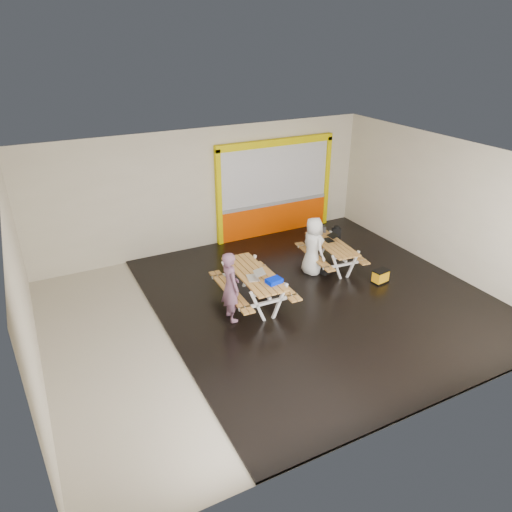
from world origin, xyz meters
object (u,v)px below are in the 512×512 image
picnic_table_right (331,249)px  laptop_left (255,276)px  person_left (231,287)px  dark_case (325,270)px  blue_pouch (274,281)px  laptop_right (330,238)px  toolbox (319,229)px  picnic_table_left (253,280)px  person_right (313,247)px  fluke_bag (380,276)px  backpack (336,233)px

picnic_table_right → laptop_left: 2.96m
person_left → laptop_left: person_left is taller
person_left → dark_case: (3.14, 0.89, -0.76)m
blue_pouch → laptop_right: bearing=30.7°
person_left → toolbox: person_left is taller
picnic_table_left → blue_pouch: blue_pouch is taller
toolbox → picnic_table_right: bearing=-98.0°
person_right → toolbox: person_right is taller
fluke_bag → backpack: bearing=90.5°
laptop_left → picnic_table_right: bearing=19.0°
blue_pouch → dark_case: size_ratio=1.04×
picnic_table_left → person_left: person_left is taller
blue_pouch → person_left: bearing=167.1°
blue_pouch → picnic_table_left: bearing=107.5°
blue_pouch → fluke_bag: blue_pouch is taller
fluke_bag → dark_case: bearing=130.7°
picnic_table_left → backpack: bearing=22.0°
blue_pouch → dark_case: blue_pouch is taller
toolbox → backpack: (0.48, -0.19, -0.15)m
person_right → backpack: person_right is taller
laptop_left → laptop_right: bearing=21.8°
person_right → dark_case: size_ratio=4.83×
picnic_table_right → toolbox: toolbox is taller
person_left → fluke_bag: 4.13m
laptop_left → toolbox: bearing=31.4°
laptop_left → toolbox: 3.39m
picnic_table_right → person_left: (-3.46, -1.12, 0.30)m
laptop_right → blue_pouch: blue_pouch is taller
person_left → laptop_left: (0.68, 0.17, 0.02)m
picnic_table_left → picnic_table_right: (2.71, 0.71, -0.07)m
person_left → laptop_left: size_ratio=3.54×
picnic_table_left → person_left: (-0.76, -0.41, 0.24)m
picnic_table_left → laptop_left: bearing=-106.7°
laptop_left → fluke_bag: bearing=-6.1°
picnic_table_left → dark_case: bearing=11.3°
laptop_left → toolbox: size_ratio=1.07×
person_right → laptop_right: (0.68, 0.22, 0.01)m
laptop_right → toolbox: size_ratio=0.81×
laptop_right → backpack: laptop_right is taller
toolbox → dark_case: toolbox is taller
person_left → toolbox: bearing=-61.2°
toolbox → fluke_bag: toolbox is taller
toolbox → person_left: bearing=-151.6°
person_left → backpack: (4.06, 1.75, -0.19)m
blue_pouch → backpack: 3.68m
picnic_table_right → fluke_bag: 1.50m
laptop_left → picnic_table_left: bearing=73.3°
backpack → laptop_right: bearing=-140.3°
dark_case → picnic_table_right: bearing=36.2°
laptop_left → fluke_bag: 3.48m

